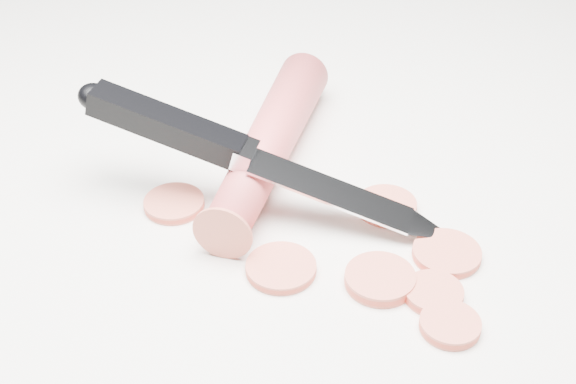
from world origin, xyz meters
TOP-DOWN VIEW (x-y plane):
  - ground at (0.00, 0.00)m, footprint 2.40×2.40m
  - carrot at (0.00, 0.03)m, footprint 0.16×0.14m
  - carrot_slice_0 at (-0.01, -0.10)m, footprint 0.04×0.04m
  - carrot_slice_1 at (0.01, -0.12)m, footprint 0.03×0.03m
  - carrot_slice_2 at (-0.05, -0.06)m, footprint 0.04×0.04m
  - carrot_slice_3 at (0.03, -0.05)m, footprint 0.04×0.04m
  - carrot_slice_4 at (0.03, -0.10)m, footprint 0.04×0.04m
  - carrot_slice_5 at (-0.07, 0.02)m, footprint 0.04×0.04m
  - carrot_slice_6 at (-0.00, -0.14)m, footprint 0.03×0.03m
  - kitchen_knife at (-0.02, -0.01)m, footprint 0.17×0.20m

SIDE VIEW (x-z plane):
  - ground at x=0.00m, z-range 0.00..0.00m
  - carrot_slice_4 at x=0.03m, z-range 0.00..0.01m
  - carrot_slice_2 at x=-0.05m, z-range 0.00..0.01m
  - carrot_slice_5 at x=-0.07m, z-range 0.00..0.01m
  - carrot_slice_1 at x=0.01m, z-range 0.00..0.01m
  - carrot_slice_6 at x=0.00m, z-range 0.00..0.01m
  - carrot_slice_3 at x=0.03m, z-range 0.00..0.01m
  - carrot_slice_0 at x=-0.01m, z-range 0.00..0.01m
  - carrot at x=0.00m, z-range 0.00..0.03m
  - kitchen_knife at x=-0.02m, z-range 0.00..0.07m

